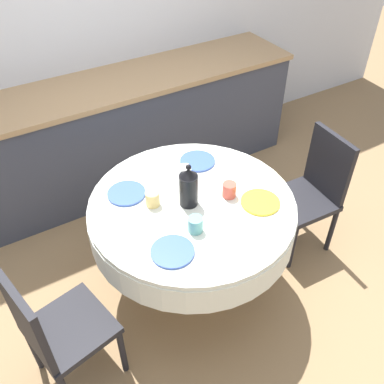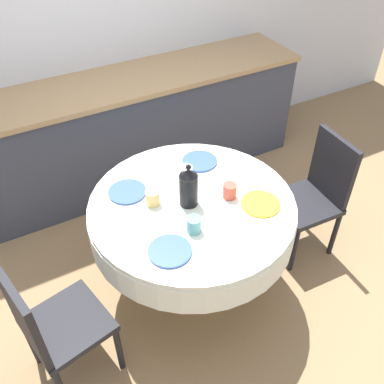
{
  "view_description": "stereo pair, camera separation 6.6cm",
  "coord_description": "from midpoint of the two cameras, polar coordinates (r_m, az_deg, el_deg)",
  "views": [
    {
      "loc": [
        -0.94,
        -1.57,
        2.42
      ],
      "look_at": [
        0.0,
        0.0,
        0.85
      ],
      "focal_mm": 40.0,
      "sensor_mm": 36.0,
      "label": 1
    },
    {
      "loc": [
        -0.88,
        -1.6,
        2.42
      ],
      "look_at": [
        0.0,
        0.0,
        0.85
      ],
      "focal_mm": 40.0,
      "sensor_mm": 36.0,
      "label": 2
    }
  ],
  "objects": [
    {
      "name": "ground_plane",
      "position": [
        3.03,
        0.64,
        -12.27
      ],
      "size": [
        12.0,
        12.0,
        0.0
      ],
      "primitive_type": "plane",
      "color": "#8E704C"
    },
    {
      "name": "wall_back",
      "position": [
        3.56,
        -13.44,
        21.35
      ],
      "size": [
        7.0,
        0.05,
        2.6
      ],
      "color": "silver",
      "rests_on": "ground_plane"
    },
    {
      "name": "kitchen_counter",
      "position": [
        3.63,
        -9.76,
        7.5
      ],
      "size": [
        3.24,
        0.64,
        0.93
      ],
      "color": "#383D4C",
      "rests_on": "ground_plane"
    },
    {
      "name": "dining_table",
      "position": [
        2.55,
        0.75,
        -3.55
      ],
      "size": [
        1.21,
        1.21,
        0.77
      ],
      "color": "tan",
      "rests_on": "ground_plane"
    },
    {
      "name": "chair_left",
      "position": [
        3.08,
        16.75,
        0.02
      ],
      "size": [
        0.42,
        0.42,
        0.91
      ],
      "rotation": [
        0.0,
        0.0,
        1.52
      ],
      "color": "black",
      "rests_on": "ground_plane"
    },
    {
      "name": "chair_right",
      "position": [
        2.37,
        -17.53,
        -16.48
      ],
      "size": [
        0.48,
        0.48,
        0.91
      ],
      "rotation": [
        0.0,
        0.0,
        -1.36
      ],
      "color": "black",
      "rests_on": "ground_plane"
    },
    {
      "name": "plate_near_left",
      "position": [
        2.19,
        -2.1,
        -7.88
      ],
      "size": [
        0.23,
        0.23,
        0.01
      ],
      "primitive_type": "cylinder",
      "color": "#3856AD",
      "rests_on": "dining_table"
    },
    {
      "name": "cup_near_left",
      "position": [
        2.27,
        1.1,
        -4.38
      ],
      "size": [
        0.08,
        0.08,
        0.09
      ],
      "primitive_type": "cylinder",
      "color": "#5BA39E",
      "rests_on": "dining_table"
    },
    {
      "name": "plate_near_right",
      "position": [
        2.48,
        9.88,
        -1.58
      ],
      "size": [
        0.23,
        0.23,
        0.01
      ],
      "primitive_type": "cylinder",
      "color": "yellow",
      "rests_on": "dining_table"
    },
    {
      "name": "cup_near_right",
      "position": [
        2.48,
        5.81,
        0.15
      ],
      "size": [
        0.08,
        0.08,
        0.09
      ],
      "primitive_type": "cylinder",
      "color": "#CC4C3D",
      "rests_on": "dining_table"
    },
    {
      "name": "plate_far_left",
      "position": [
        2.55,
        -7.89,
        0.02
      ],
      "size": [
        0.23,
        0.23,
        0.01
      ],
      "primitive_type": "cylinder",
      "color": "#3856AD",
      "rests_on": "dining_table"
    },
    {
      "name": "cup_far_left",
      "position": [
        2.43,
        -4.5,
        -0.78
      ],
      "size": [
        0.08,
        0.08,
        0.09
      ],
      "primitive_type": "cylinder",
      "color": "#DBB766",
      "rests_on": "dining_table"
    },
    {
      "name": "plate_far_right",
      "position": [
        2.76,
        1.72,
        4.12
      ],
      "size": [
        0.23,
        0.23,
        0.01
      ],
      "primitive_type": "cylinder",
      "color": "#3856AD",
      "rests_on": "dining_table"
    },
    {
      "name": "cup_far_right",
      "position": [
        2.6,
        -0.05,
        2.58
      ],
      "size": [
        0.08,
        0.08,
        0.09
      ],
      "primitive_type": "cylinder",
      "color": "white",
      "rests_on": "dining_table"
    },
    {
      "name": "coffee_carafe",
      "position": [
        2.38,
        0.33,
        0.65
      ],
      "size": [
        0.11,
        0.11,
        0.28
      ],
      "color": "black",
      "rests_on": "dining_table"
    }
  ]
}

